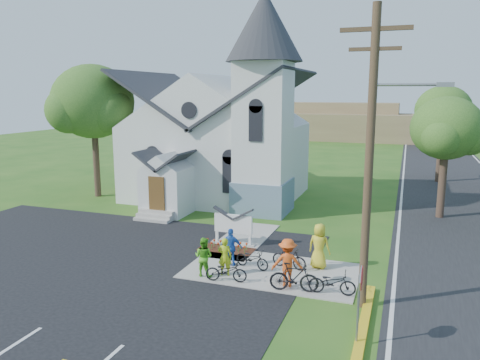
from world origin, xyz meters
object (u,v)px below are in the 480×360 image
at_px(cyclist_0, 225,257).
at_px(bike_1, 289,258).
at_px(cyclist_4, 319,246).
at_px(church_sign, 233,224).
at_px(utility_pole, 372,151).
at_px(cyclist_3, 288,263).
at_px(bike_2, 252,259).
at_px(cyclist_1, 204,257).
at_px(bike_3, 294,277).
at_px(bike_4, 332,282).
at_px(cyclist_2, 231,247).
at_px(bike_0, 226,271).
at_px(stop_sign, 360,289).

relative_size(cyclist_0, bike_1, 1.00).
bearing_deg(cyclist_4, church_sign, -10.69).
xyz_separation_m(utility_pole, cyclist_3, (-2.88, 0.69, -4.43)).
bearing_deg(bike_2, cyclist_1, 147.62).
bearing_deg(church_sign, bike_3, -47.48).
bearing_deg(utility_pole, cyclist_4, 125.42).
bearing_deg(utility_pole, bike_3, 173.24).
bearing_deg(bike_4, cyclist_2, 67.28).
relative_size(cyclist_0, cyclist_1, 0.97).
xyz_separation_m(cyclist_0, bike_4, (4.33, -0.38, -0.32)).
height_order(bike_2, cyclist_3, cyclist_3).
relative_size(cyclist_1, cyclist_2, 0.98).
distance_m(cyclist_1, cyclist_2, 1.53).
bearing_deg(cyclist_0, cyclist_3, 166.59).
relative_size(cyclist_2, bike_4, 0.95).
bearing_deg(cyclist_0, utility_pole, 161.96).
bearing_deg(church_sign, bike_4, -37.78).
xyz_separation_m(bike_1, bike_3, (0.72, -2.15, 0.08)).
relative_size(bike_0, bike_2, 1.03).
xyz_separation_m(cyclist_1, bike_2, (1.56, 1.43, -0.38)).
height_order(cyclist_1, bike_3, cyclist_1).
distance_m(bike_2, bike_4, 3.81).
distance_m(utility_pole, bike_2, 7.10).
height_order(church_sign, cyclist_1, church_sign).
bearing_deg(cyclist_0, bike_1, -154.27).
height_order(cyclist_3, cyclist_4, cyclist_4).
xyz_separation_m(cyclist_2, cyclist_3, (2.75, -1.25, 0.12)).
height_order(cyclist_3, bike_4, cyclist_3).
bearing_deg(cyclist_2, bike_4, 152.69).
bearing_deg(stop_sign, bike_4, 111.12).
relative_size(bike_2, bike_4, 0.93).
distance_m(utility_pole, bike_1, 6.36).
bearing_deg(cyclist_2, bike_3, 142.46).
xyz_separation_m(cyclist_3, bike_3, (0.35, -0.39, -0.38)).
bearing_deg(bike_3, bike_0, 80.98).
bearing_deg(cyclist_4, utility_pole, 136.10).
xyz_separation_m(cyclist_0, cyclist_1, (-0.76, -0.37, 0.02)).
height_order(cyclist_1, bike_1, cyclist_1).
xyz_separation_m(bike_0, bike_3, (2.68, 0.00, 0.12)).
relative_size(cyclist_3, bike_4, 1.09).
distance_m(bike_0, cyclist_2, 1.73).
height_order(bike_2, bike_3, bike_3).
distance_m(cyclist_1, bike_2, 2.15).
bearing_deg(cyclist_0, bike_4, 166.25).
xyz_separation_m(bike_2, cyclist_4, (2.60, 0.98, 0.54)).
relative_size(cyclist_2, bike_2, 1.03).
bearing_deg(cyclist_4, cyclist_3, 81.58).
relative_size(stop_sign, cyclist_4, 1.31).
bearing_deg(cyclist_4, cyclist_1, 40.78).
distance_m(cyclist_2, bike_2, 1.01).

